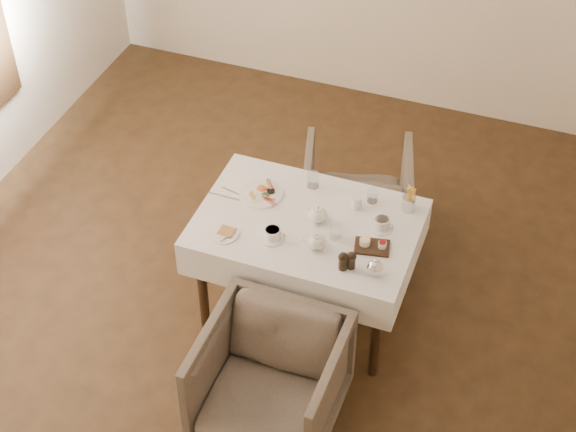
% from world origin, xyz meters
% --- Properties ---
extents(table, '(1.28, 0.88, 0.75)m').
position_xyz_m(table, '(0.29, 0.04, 0.64)').
color(table, black).
rests_on(table, ground).
extents(armchair_near, '(0.74, 0.76, 0.69)m').
position_xyz_m(armchair_near, '(0.38, -0.81, 0.34)').
color(armchair_near, brown).
rests_on(armchair_near, ground).
extents(armchair_far, '(0.87, 0.89, 0.66)m').
position_xyz_m(armchair_far, '(0.37, 0.83, 0.33)').
color(armchair_far, brown).
rests_on(armchair_far, ground).
extents(breakfast_plate, '(0.26, 0.26, 0.03)m').
position_xyz_m(breakfast_plate, '(-0.05, 0.18, 0.76)').
color(breakfast_plate, white).
rests_on(breakfast_plate, table).
extents(side_plate, '(0.18, 0.17, 0.02)m').
position_xyz_m(side_plate, '(-0.12, -0.22, 0.76)').
color(side_plate, white).
rests_on(side_plate, table).
extents(teapot_centre, '(0.15, 0.12, 0.12)m').
position_xyz_m(teapot_centre, '(0.35, 0.06, 0.82)').
color(teapot_centre, white).
rests_on(teapot_centre, table).
extents(teapot_front, '(0.16, 0.13, 0.12)m').
position_xyz_m(teapot_front, '(0.41, -0.14, 0.81)').
color(teapot_front, white).
rests_on(teapot_front, table).
extents(creamer, '(0.08, 0.08, 0.08)m').
position_xyz_m(creamer, '(0.52, 0.26, 0.80)').
color(creamer, white).
rests_on(creamer, table).
extents(teacup_near, '(0.14, 0.14, 0.07)m').
position_xyz_m(teacup_near, '(0.15, -0.16, 0.79)').
color(teacup_near, white).
rests_on(teacup_near, table).
extents(teacup_far, '(0.14, 0.14, 0.07)m').
position_xyz_m(teacup_far, '(0.71, 0.14, 0.79)').
color(teacup_far, white).
rests_on(teacup_far, table).
extents(glass_left, '(0.08, 0.08, 0.10)m').
position_xyz_m(glass_left, '(0.22, 0.35, 0.81)').
color(glass_left, silver).
rests_on(glass_left, table).
extents(glass_mid, '(0.08, 0.08, 0.09)m').
position_xyz_m(glass_mid, '(0.49, -0.03, 0.80)').
color(glass_mid, silver).
rests_on(glass_mid, table).
extents(glass_right, '(0.07, 0.07, 0.09)m').
position_xyz_m(glass_right, '(0.59, 0.34, 0.80)').
color(glass_right, silver).
rests_on(glass_right, table).
extents(condiment_board, '(0.22, 0.17, 0.05)m').
position_xyz_m(condiment_board, '(0.70, -0.04, 0.77)').
color(condiment_board, black).
rests_on(condiment_board, table).
extents(pepper_mill_left, '(0.06, 0.06, 0.12)m').
position_xyz_m(pepper_mill_left, '(0.60, -0.25, 0.81)').
color(pepper_mill_left, black).
rests_on(pepper_mill_left, table).
extents(pepper_mill_right, '(0.06, 0.06, 0.11)m').
position_xyz_m(pepper_mill_right, '(0.64, -0.22, 0.81)').
color(pepper_mill_right, black).
rests_on(pepper_mill_right, table).
extents(silver_pot, '(0.13, 0.12, 0.12)m').
position_xyz_m(silver_pot, '(0.77, -0.23, 0.81)').
color(silver_pot, white).
rests_on(silver_pot, table).
extents(fries_cup, '(0.08, 0.08, 0.17)m').
position_xyz_m(fries_cup, '(0.81, 0.34, 0.83)').
color(fries_cup, silver).
rests_on(fries_cup, table).
extents(cutlery_fork, '(0.17, 0.05, 0.00)m').
position_xyz_m(cutlery_fork, '(-0.21, 0.13, 0.76)').
color(cutlery_fork, silver).
rests_on(cutlery_fork, table).
extents(cutlery_knife, '(0.20, 0.02, 0.00)m').
position_xyz_m(cutlery_knife, '(-0.25, 0.08, 0.76)').
color(cutlery_knife, silver).
rests_on(cutlery_knife, table).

